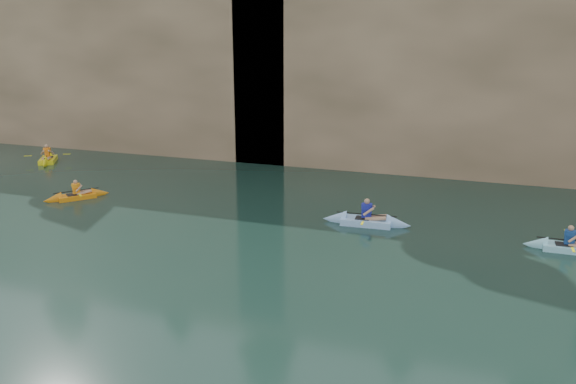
% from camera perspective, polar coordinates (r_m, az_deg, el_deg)
% --- Properties ---
extents(cliff, '(70.00, 16.00, 12.00)m').
position_cam_1_polar(cliff, '(38.15, 14.37, 13.40)').
color(cliff, tan).
rests_on(cliff, ground).
extents(cliff_slab_west, '(26.00, 2.40, 10.56)m').
position_cam_1_polar(cliff_slab_west, '(38.62, -18.70, 12.03)').
color(cliff_slab_west, tan).
rests_on(cliff_slab_west, ground).
extents(cliff_slab_center, '(24.00, 2.40, 11.40)m').
position_cam_1_polar(cliff_slab_center, '(30.64, 16.79, 12.19)').
color(cliff_slab_center, tan).
rests_on(cliff_slab_center, ground).
extents(sea_cave_west, '(4.50, 1.00, 4.00)m').
position_cam_1_polar(sea_cave_west, '(37.23, -16.41, 7.01)').
color(sea_cave_west, black).
rests_on(sea_cave_west, ground).
extents(sea_cave_center, '(3.50, 1.00, 3.20)m').
position_cam_1_polar(sea_cave_center, '(31.37, 5.10, 5.30)').
color(sea_cave_center, black).
rests_on(sea_cave_center, ground).
extents(kayaker_orange, '(2.37, 2.65, 1.10)m').
position_cam_1_polar(kayaker_orange, '(27.40, -20.66, -0.36)').
color(kayaker_orange, orange).
rests_on(kayaker_orange, ground).
extents(kayaker_ltblue_near, '(2.96, 2.31, 1.17)m').
position_cam_1_polar(kayaker_ltblue_near, '(21.85, 26.59, -5.03)').
color(kayaker_ltblue_near, '#92E1F5').
rests_on(kayaker_ltblue_near, ground).
extents(kayaker_yellow, '(2.39, 3.10, 1.31)m').
position_cam_1_polar(kayaker_yellow, '(35.86, -23.20, 3.06)').
color(kayaker_yellow, yellow).
rests_on(kayaker_yellow, ground).
extents(kayaker_ltblue_mid, '(3.53, 2.60, 1.33)m').
position_cam_1_polar(kayaker_ltblue_mid, '(22.37, 7.95, -2.92)').
color(kayaker_ltblue_mid, '#98CBFF').
rests_on(kayaker_ltblue_mid, ground).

